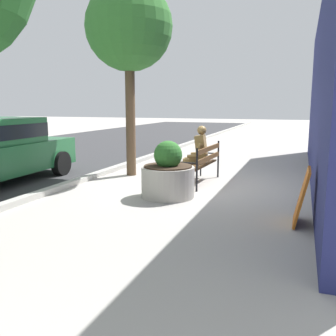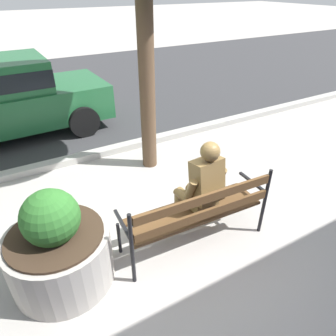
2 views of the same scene
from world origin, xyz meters
name	(u,v)px [view 2 (image 2 of 2)]	position (x,y,z in m)	size (l,w,h in m)	color
ground_plane	(184,258)	(0.00, 0.00, 0.00)	(80.00, 80.00, 0.00)	#ADA8A0
street_surface	(52,90)	(0.00, 7.50, 0.00)	(60.00, 9.00, 0.01)	#38383A
curb_stone	(103,152)	(0.00, 2.90, 0.06)	(60.00, 0.20, 0.12)	#B2AFA8
park_bench	(198,211)	(0.24, 0.11, 0.54)	(1.82, 0.62, 0.95)	brown
bronze_statue_seated	(199,189)	(0.41, 0.32, 0.67)	(0.62, 0.80, 1.37)	olive
concrete_planter	(59,249)	(-1.29, 0.42, 0.43)	(1.08, 1.08, 1.16)	#A8A399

